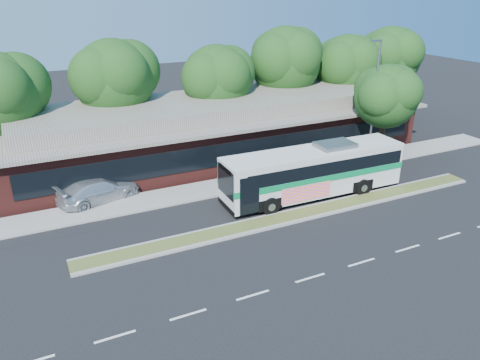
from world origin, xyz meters
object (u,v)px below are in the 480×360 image
Objects in this scene: lamp_post at (374,99)px; sedan at (99,190)px; sidewalk_tree at (389,94)px; transit_bus at (314,168)px.

lamp_post is 1.74× the size of sedan.
sidewalk_tree is (21.44, -1.54, 4.25)m from sedan.
transit_bus is 10.17m from sidewalk_tree.
lamp_post is 20.27m from sedan.
transit_bus is 2.33× the size of sedan.
sedan is (-19.75, 1.85, -4.15)m from lamp_post.
lamp_post reaches higher than sedan.
transit_bus is at bearing -157.68° from sidewalk_tree.
transit_bus is 1.67× the size of sidewalk_tree.
transit_bus is at bearing -128.56° from sedan.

